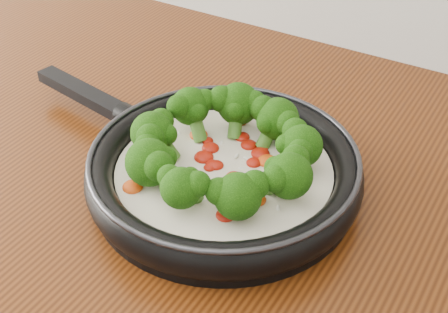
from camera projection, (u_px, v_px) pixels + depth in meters
The scene contains 1 object.
skillet at pixel (222, 166), 0.72m from camera, with size 0.52×0.37×0.09m.
Camera 1 is at (0.36, 0.59, 1.38)m, focal length 50.49 mm.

